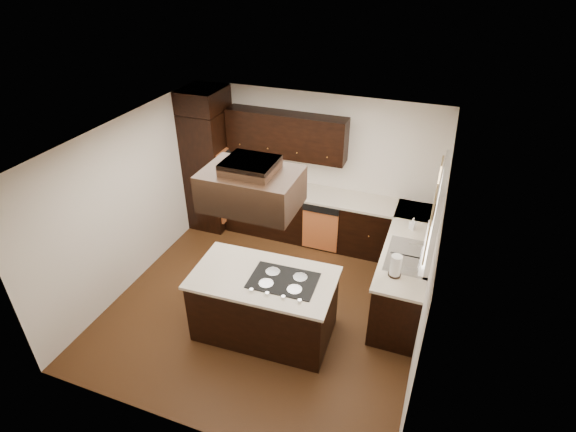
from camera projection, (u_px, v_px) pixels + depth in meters
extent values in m
cube|color=brown|center=(267.00, 303.00, 6.51)|extent=(4.20, 4.20, 0.02)
cube|color=silver|center=(262.00, 140.00, 5.20)|extent=(4.20, 4.20, 0.02)
cube|color=silver|center=(314.00, 166.00, 7.54)|extent=(4.20, 0.02, 2.50)
cube|color=silver|center=(176.00, 347.00, 4.17)|extent=(4.20, 0.02, 2.50)
cube|color=silver|center=(130.00, 203.00, 6.48)|extent=(0.02, 4.20, 2.50)
cube|color=silver|center=(431.00, 265.00, 5.23)|extent=(0.02, 4.20, 2.50)
cube|color=black|center=(210.00, 170.00, 7.85)|extent=(0.65, 0.75, 2.12)
cube|color=orange|center=(227.00, 170.00, 7.71)|extent=(0.05, 0.62, 0.78)
cube|color=black|center=(309.00, 216.00, 7.71)|extent=(2.93, 0.60, 0.88)
cube|color=black|center=(406.00, 269.00, 6.46)|extent=(0.60, 2.40, 0.88)
cube|color=beige|center=(309.00, 193.00, 7.45)|extent=(2.93, 0.63, 0.04)
cube|color=beige|center=(409.00, 243.00, 6.22)|extent=(0.63, 2.40, 0.04)
cube|color=black|center=(286.00, 135.00, 7.23)|extent=(2.00, 0.34, 0.72)
cube|color=orange|center=(320.00, 231.00, 7.41)|extent=(0.60, 0.05, 0.72)
cube|color=white|center=(438.00, 212.00, 5.47)|extent=(0.06, 1.32, 1.12)
cube|color=white|center=(440.00, 213.00, 5.46)|extent=(0.00, 1.20, 1.00)
cube|color=beige|center=(430.00, 225.00, 5.12)|extent=(0.02, 0.34, 0.90)
cube|color=beige|center=(436.00, 193.00, 5.80)|extent=(0.02, 0.34, 0.90)
cube|color=silver|center=(407.00, 256.00, 5.93)|extent=(0.52, 0.84, 0.01)
cube|color=black|center=(264.00, 305.00, 5.82)|extent=(1.77, 1.02, 0.88)
cube|color=beige|center=(263.00, 278.00, 5.58)|extent=(1.84, 1.08, 0.04)
cube|color=black|center=(283.00, 280.00, 5.49)|extent=(0.84, 0.58, 0.01)
cube|color=black|center=(251.00, 189.00, 4.91)|extent=(1.05, 0.72, 0.42)
cube|color=black|center=(250.00, 166.00, 4.77)|extent=(0.55, 0.50, 0.13)
cylinder|color=silver|center=(245.00, 180.00, 7.72)|extent=(0.15, 0.15, 0.10)
cone|color=silver|center=(244.00, 170.00, 7.63)|extent=(0.13, 0.13, 0.26)
cube|color=black|center=(268.00, 176.00, 7.57)|extent=(0.42, 0.14, 0.34)
imported|color=white|center=(236.00, 178.00, 7.82)|extent=(0.32, 0.32, 0.06)
imported|color=white|center=(413.00, 224.00, 6.45)|extent=(0.11, 0.11, 0.18)
cylinder|color=white|center=(396.00, 266.00, 5.51)|extent=(0.16, 0.16, 0.30)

